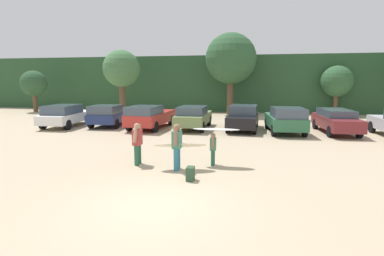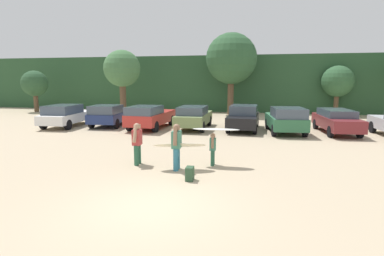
{
  "view_description": "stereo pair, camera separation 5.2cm",
  "coord_description": "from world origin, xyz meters",
  "px_view_note": "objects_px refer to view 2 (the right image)",
  "views": [
    {
      "loc": [
        2.57,
        -7.19,
        3.26
      ],
      "look_at": [
        -0.42,
        7.06,
        0.94
      ],
      "focal_mm": 28.89,
      "sensor_mm": 36.0,
      "label": 1
    },
    {
      "loc": [
        2.62,
        -7.17,
        3.26
      ],
      "look_at": [
        -0.42,
        7.06,
        0.94
      ],
      "focal_mm": 28.89,
      "sensor_mm": 36.0,
      "label": 2
    }
  ],
  "objects_px": {
    "parked_car_black": "(243,117)",
    "person_adult": "(177,144)",
    "parked_car_maroon": "(336,120)",
    "surfboard_cream": "(180,145)",
    "parked_car_red": "(150,116)",
    "parked_car_forest_green": "(286,119)",
    "surfboard_white": "(216,129)",
    "parked_car_olive_green": "(194,117)",
    "person_companion": "(137,141)",
    "parked_car_navy": "(110,115)",
    "person_child": "(213,147)",
    "parked_car_white": "(66,115)",
    "backpack_dropped": "(190,174)"
  },
  "relations": [
    {
      "from": "parked_car_olive_green",
      "to": "surfboard_cream",
      "type": "xyz_separation_m",
      "value": [
        1.39,
        -9.16,
        0.07
      ]
    },
    {
      "from": "person_child",
      "to": "parked_car_red",
      "type": "bearing_deg",
      "value": -59.56
    },
    {
      "from": "person_adult",
      "to": "parked_car_red",
      "type": "bearing_deg",
      "value": -68.34
    },
    {
      "from": "parked_car_forest_green",
      "to": "person_companion",
      "type": "relative_size",
      "value": 2.59
    },
    {
      "from": "person_child",
      "to": "parked_car_white",
      "type": "bearing_deg",
      "value": -37.33
    },
    {
      "from": "parked_car_maroon",
      "to": "person_adult",
      "type": "distance_m",
      "value": 12.09
    },
    {
      "from": "parked_car_olive_green",
      "to": "parked_car_maroon",
      "type": "height_order",
      "value": "parked_car_olive_green"
    },
    {
      "from": "parked_car_white",
      "to": "parked_car_maroon",
      "type": "relative_size",
      "value": 0.98
    },
    {
      "from": "parked_car_white",
      "to": "person_child",
      "type": "distance_m",
      "value": 13.54
    },
    {
      "from": "surfboard_white",
      "to": "parked_car_maroon",
      "type": "bearing_deg",
      "value": -129.24
    },
    {
      "from": "parked_car_black",
      "to": "person_adult",
      "type": "distance_m",
      "value": 9.7
    },
    {
      "from": "parked_car_olive_green",
      "to": "person_companion",
      "type": "bearing_deg",
      "value": 177.34
    },
    {
      "from": "parked_car_black",
      "to": "person_adult",
      "type": "xyz_separation_m",
      "value": [
        -1.93,
        -9.5,
        0.14
      ]
    },
    {
      "from": "parked_car_olive_green",
      "to": "parked_car_forest_green",
      "type": "distance_m",
      "value": 5.83
    },
    {
      "from": "person_companion",
      "to": "parked_car_maroon",
      "type": "bearing_deg",
      "value": -138.87
    },
    {
      "from": "parked_car_olive_green",
      "to": "parked_car_black",
      "type": "bearing_deg",
      "value": -86.39
    },
    {
      "from": "person_child",
      "to": "backpack_dropped",
      "type": "xyz_separation_m",
      "value": [
        -0.47,
        -1.93,
        -0.48
      ]
    },
    {
      "from": "surfboard_cream",
      "to": "backpack_dropped",
      "type": "distance_m",
      "value": 1.5
    },
    {
      "from": "parked_car_forest_green",
      "to": "surfboard_cream",
      "type": "bearing_deg",
      "value": 146.59
    },
    {
      "from": "parked_car_black",
      "to": "person_child",
      "type": "relative_size",
      "value": 3.56
    },
    {
      "from": "parked_car_red",
      "to": "parked_car_olive_green",
      "type": "bearing_deg",
      "value": -75.76
    },
    {
      "from": "surfboard_cream",
      "to": "parked_car_forest_green",
      "type": "bearing_deg",
      "value": -130.77
    },
    {
      "from": "parked_car_maroon",
      "to": "person_child",
      "type": "xyz_separation_m",
      "value": [
        -6.31,
        -8.61,
        -0.08
      ]
    },
    {
      "from": "parked_car_white",
      "to": "person_adult",
      "type": "bearing_deg",
      "value": -133.27
    },
    {
      "from": "parked_car_red",
      "to": "surfboard_white",
      "type": "relative_size",
      "value": 2.61
    },
    {
      "from": "parked_car_navy",
      "to": "person_companion",
      "type": "height_order",
      "value": "person_companion"
    },
    {
      "from": "person_child",
      "to": "surfboard_white",
      "type": "xyz_separation_m",
      "value": [
        0.1,
        0.06,
        0.68
      ]
    },
    {
      "from": "parked_car_black",
      "to": "person_companion",
      "type": "bearing_deg",
      "value": 160.52
    },
    {
      "from": "parked_car_black",
      "to": "parked_car_maroon",
      "type": "height_order",
      "value": "parked_car_black"
    },
    {
      "from": "parked_car_forest_green",
      "to": "person_adult",
      "type": "xyz_separation_m",
      "value": [
        -4.5,
        -8.73,
        0.1
      ]
    },
    {
      "from": "parked_car_red",
      "to": "surfboard_cream",
      "type": "height_order",
      "value": "parked_car_red"
    },
    {
      "from": "parked_car_red",
      "to": "surfboard_cream",
      "type": "xyz_separation_m",
      "value": [
        4.21,
        -8.59,
        0.06
      ]
    },
    {
      "from": "parked_car_black",
      "to": "person_child",
      "type": "bearing_deg",
      "value": 177.06
    },
    {
      "from": "parked_car_black",
      "to": "parked_car_maroon",
      "type": "relative_size",
      "value": 0.94
    },
    {
      "from": "parked_car_forest_green",
      "to": "surfboard_cream",
      "type": "xyz_separation_m",
      "value": [
        -4.42,
        -8.62,
        0.04
      ]
    },
    {
      "from": "parked_car_maroon",
      "to": "surfboard_cream",
      "type": "xyz_separation_m",
      "value": [
        -7.42,
        -9.36,
        0.1
      ]
    },
    {
      "from": "person_adult",
      "to": "surfboard_cream",
      "type": "relative_size",
      "value": 0.84
    },
    {
      "from": "parked_car_forest_green",
      "to": "person_child",
      "type": "bearing_deg",
      "value": 150.89
    },
    {
      "from": "parked_car_navy",
      "to": "parked_car_red",
      "type": "xyz_separation_m",
      "value": [
        3.1,
        -0.46,
        0.04
      ]
    },
    {
      "from": "backpack_dropped",
      "to": "parked_car_olive_green",
      "type": "bearing_deg",
      "value": 101.08
    },
    {
      "from": "parked_car_maroon",
      "to": "person_companion",
      "type": "xyz_separation_m",
      "value": [
        -9.15,
        -9.11,
        0.13
      ]
    },
    {
      "from": "person_adult",
      "to": "parked_car_maroon",
      "type": "bearing_deg",
      "value": -132.07
    },
    {
      "from": "parked_car_olive_green",
      "to": "person_companion",
      "type": "xyz_separation_m",
      "value": [
        -0.35,
        -8.9,
        0.1
      ]
    },
    {
      "from": "person_adult",
      "to": "parked_car_olive_green",
      "type": "bearing_deg",
      "value": -85.72
    },
    {
      "from": "surfboard_cream",
      "to": "backpack_dropped",
      "type": "relative_size",
      "value": 4.44
    },
    {
      "from": "parked_car_black",
      "to": "parked_car_maroon",
      "type": "xyz_separation_m",
      "value": [
        5.57,
        -0.02,
        -0.03
      ]
    },
    {
      "from": "backpack_dropped",
      "to": "parked_car_black",
      "type": "bearing_deg",
      "value": 83.48
    },
    {
      "from": "parked_car_forest_green",
      "to": "person_adult",
      "type": "relative_size",
      "value": 2.48
    },
    {
      "from": "surfboard_white",
      "to": "person_adult",
      "type": "bearing_deg",
      "value": 32.48
    },
    {
      "from": "parked_car_red",
      "to": "person_adult",
      "type": "distance_m",
      "value": 9.64
    }
  ]
}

